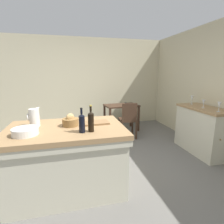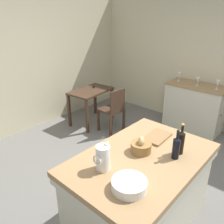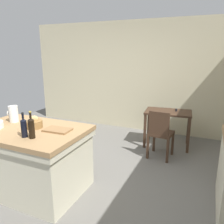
# 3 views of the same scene
# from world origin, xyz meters

# --- Properties ---
(ground_plane) EXTENTS (6.76, 6.76, 0.00)m
(ground_plane) POSITION_xyz_m (0.00, 0.00, 0.00)
(ground_plane) COLOR #66635E
(wall_back) EXTENTS (5.32, 0.12, 2.60)m
(wall_back) POSITION_xyz_m (0.00, 2.60, 1.30)
(wall_back) COLOR beige
(wall_back) RESTS_ON ground
(wall_right) EXTENTS (0.12, 5.20, 2.60)m
(wall_right) POSITION_xyz_m (2.60, 0.00, 1.30)
(wall_right) COLOR beige
(wall_right) RESTS_ON ground
(island_table) EXTENTS (1.53, 1.01, 0.89)m
(island_table) POSITION_xyz_m (-0.37, -0.50, 0.48)
(island_table) COLOR #99754C
(island_table) RESTS_ON ground
(side_cabinet) EXTENTS (0.52, 1.13, 0.93)m
(side_cabinet) POSITION_xyz_m (2.26, 0.06, 0.47)
(side_cabinet) COLOR #99754C
(side_cabinet) RESTS_ON ground
(writing_desk) EXTENTS (0.95, 0.65, 0.78)m
(writing_desk) POSITION_xyz_m (1.08, 1.80, 0.61)
(writing_desk) COLOR #3D281C
(writing_desk) RESTS_ON ground
(wooden_chair) EXTENTS (0.43, 0.43, 0.90)m
(wooden_chair) POSITION_xyz_m (1.07, 1.16, 0.49)
(wooden_chair) COLOR #3D281C
(wooden_chair) RESTS_ON ground
(pitcher) EXTENTS (0.17, 0.13, 0.28)m
(pitcher) POSITION_xyz_m (-0.77, -0.34, 1.02)
(pitcher) COLOR silver
(pitcher) RESTS_ON island_table
(wash_bowl) EXTENTS (0.29, 0.29, 0.08)m
(wash_bowl) POSITION_xyz_m (-0.82, -0.68, 0.93)
(wash_bowl) COLOR silver
(wash_bowl) RESTS_ON island_table
(bread_basket) EXTENTS (0.21, 0.21, 0.17)m
(bread_basket) POSITION_xyz_m (-0.31, -0.44, 0.95)
(bread_basket) COLOR olive
(bread_basket) RESTS_ON island_table
(cutting_board) EXTENTS (0.35, 0.23, 0.02)m
(cutting_board) POSITION_xyz_m (0.04, -0.41, 0.90)
(cutting_board) COLOR olive
(cutting_board) RESTS_ON island_table
(wine_bottle_dark) EXTENTS (0.07, 0.07, 0.33)m
(wine_bottle_dark) POSITION_xyz_m (-0.07, -0.74, 1.03)
(wine_bottle_dark) COLOR black
(wine_bottle_dark) RESTS_ON island_table
(wine_bottle_amber) EXTENTS (0.07, 0.07, 0.30)m
(wine_bottle_amber) POSITION_xyz_m (-0.18, -0.75, 1.01)
(wine_bottle_amber) COLOR black
(wine_bottle_amber) RESTS_ON island_table
(wine_glass_far_left) EXTENTS (0.07, 0.07, 0.17)m
(wine_glass_far_left) POSITION_xyz_m (2.21, -0.32, 1.05)
(wine_glass_far_left) COLOR white
(wine_glass_far_left) RESTS_ON side_cabinet
(wine_glass_left) EXTENTS (0.07, 0.07, 0.16)m
(wine_glass_left) POSITION_xyz_m (2.20, 0.04, 1.04)
(wine_glass_left) COLOR white
(wine_glass_left) RESTS_ON side_cabinet
(wine_glass_middle) EXTENTS (0.07, 0.07, 0.18)m
(wine_glass_middle) POSITION_xyz_m (2.26, 0.45, 1.06)
(wine_glass_middle) COLOR white
(wine_glass_middle) RESTS_ON side_cabinet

